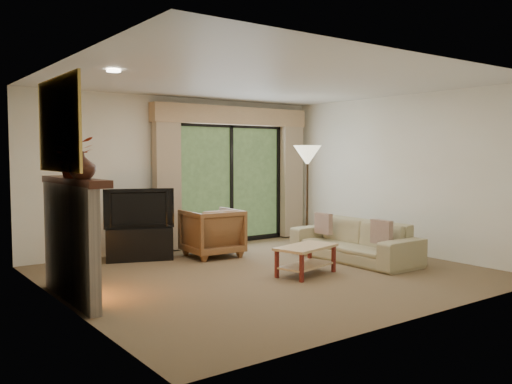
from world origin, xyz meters
TOP-DOWN VIEW (x-y plane):
  - floor at (0.00, 0.00)m, footprint 5.50×5.50m
  - ceiling at (0.00, 0.00)m, footprint 5.50×5.50m
  - wall_back at (0.00, 2.50)m, footprint 5.00×0.00m
  - wall_front at (0.00, -2.50)m, footprint 5.00×0.00m
  - wall_left at (-2.75, 0.00)m, footprint 0.00×5.00m
  - wall_right at (2.75, 0.00)m, footprint 0.00×5.00m
  - fireplace at (-2.63, 0.20)m, footprint 0.24×1.70m
  - mirror at (-2.71, 0.20)m, footprint 0.07×1.45m
  - sliding_door at (1.00, 2.45)m, footprint 2.26×0.10m
  - curtain_left at (-0.35, 2.34)m, footprint 0.45×0.18m
  - curtain_right at (2.35, 2.34)m, footprint 0.45×0.18m
  - cornice at (1.00, 2.36)m, footprint 3.20×0.24m
  - media_console at (-1.04, 1.95)m, footprint 1.10×0.77m
  - tv at (-1.04, 1.95)m, footprint 1.04×0.50m
  - armchair at (0.02, 1.52)m, footprint 0.87×0.89m
  - sofa at (1.61, -0.05)m, footprint 0.82×2.10m
  - pillow_near at (1.54, -0.66)m, footprint 0.09×0.35m
  - pillow_far at (1.54, 0.55)m, footprint 0.09×0.34m
  - coffee_table at (0.34, -0.38)m, footprint 0.97×0.69m
  - floor_lamp at (1.71, 1.15)m, footprint 0.57×0.57m
  - vase at (-2.61, -0.21)m, footprint 0.34×0.34m
  - branches at (-2.61, 0.07)m, footprint 0.42×0.37m

SIDE VIEW (x-z plane):
  - floor at x=0.00m, z-range 0.00..0.00m
  - coffee_table at x=0.34m, z-range 0.00..0.40m
  - media_console at x=-1.04m, z-range 0.00..0.50m
  - sofa at x=1.61m, z-range 0.00..0.61m
  - armchair at x=0.02m, z-range 0.00..0.77m
  - pillow_far at x=1.54m, z-range 0.34..0.68m
  - pillow_near at x=1.54m, z-range 0.34..0.69m
  - fireplace at x=-2.63m, z-range 0.00..1.37m
  - tv at x=-1.04m, z-range 0.50..1.11m
  - floor_lamp at x=1.71m, z-range 0.00..1.78m
  - sliding_door at x=1.00m, z-range 0.02..2.18m
  - curtain_left at x=-0.35m, z-range 0.02..2.38m
  - curtain_right at x=2.35m, z-range 0.02..2.38m
  - wall_back at x=0.00m, z-range -1.20..3.80m
  - wall_front at x=0.00m, z-range -1.20..3.80m
  - wall_left at x=-2.75m, z-range -1.20..3.80m
  - wall_right at x=2.75m, z-range -1.20..3.80m
  - vase at x=-2.61m, z-range 1.37..1.66m
  - branches at x=-2.61m, z-range 1.37..1.82m
  - mirror at x=-2.71m, z-range 1.44..2.46m
  - cornice at x=1.00m, z-range 2.16..2.48m
  - ceiling at x=0.00m, z-range 2.60..2.60m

